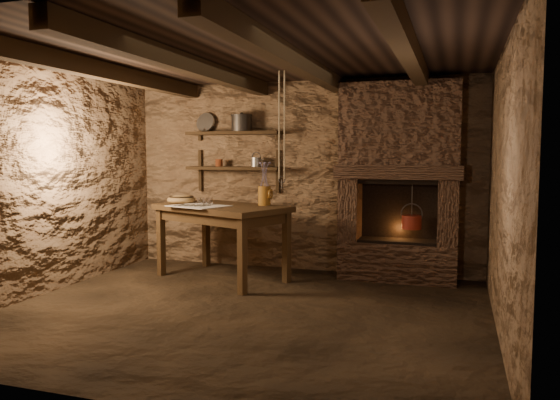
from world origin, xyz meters
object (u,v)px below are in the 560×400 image
(stoneware_jug, at_px, (265,186))
(wooden_bowl, at_px, (181,200))
(iron_stockpot, at_px, (242,124))
(red_pot, at_px, (412,221))
(work_table, at_px, (222,239))

(stoneware_jug, xyz_separation_m, wooden_bowl, (-1.06, -0.06, -0.18))
(stoneware_jug, relative_size, wooden_bowl, 1.49)
(iron_stockpot, relative_size, red_pot, 0.48)
(work_table, relative_size, wooden_bowl, 5.05)
(iron_stockpot, xyz_separation_m, red_pot, (2.16, -0.12, -1.16))
(red_pot, bearing_deg, iron_stockpot, 176.81)
(red_pot, bearing_deg, wooden_bowl, -170.53)
(stoneware_jug, height_order, iron_stockpot, iron_stockpot)
(stoneware_jug, bearing_deg, red_pot, -3.94)
(work_table, height_order, iron_stockpot, iron_stockpot)
(stoneware_jug, bearing_deg, work_table, 179.42)
(iron_stockpot, bearing_deg, red_pot, -3.19)
(red_pot, bearing_deg, stoneware_jug, -166.61)
(stoneware_jug, bearing_deg, wooden_bowl, 165.85)
(work_table, height_order, stoneware_jug, stoneware_jug)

